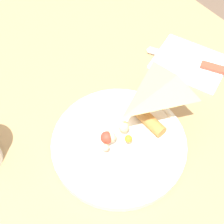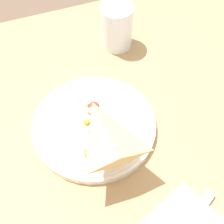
{
  "view_description": "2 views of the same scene",
  "coord_description": "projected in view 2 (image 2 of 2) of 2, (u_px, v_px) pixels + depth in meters",
  "views": [
    {
      "loc": [
        -0.41,
        0.22,
        1.3
      ],
      "look_at": [
        -0.1,
        -0.01,
        0.75
      ],
      "focal_mm": 55.0,
      "sensor_mm": 36.0,
      "label": 1
    },
    {
      "loc": [
        -0.26,
        -0.36,
        1.32
      ],
      "look_at": [
        -0.12,
        0.01,
        0.77
      ],
      "focal_mm": 55.0,
      "sensor_mm": 36.0,
      "label": 2
    }
  ],
  "objects": [
    {
      "name": "milk_glass",
      "position": [
        117.0,
        28.0,
        0.81
      ],
      "size": [
        0.08,
        0.08,
        0.11
      ],
      "color": "white",
      "rests_on": "dining_table"
    },
    {
      "name": "plate_pizza",
      "position": [
        94.0,
        125.0,
        0.7
      ],
      "size": [
        0.25,
        0.25,
        0.05
      ],
      "color": "silver",
      "rests_on": "dining_table"
    },
    {
      "name": "dining_table",
      "position": [
        163.0,
        136.0,
        0.81
      ],
      "size": [
        1.22,
        0.83,
        0.72
      ],
      "color": "#A87F51",
      "rests_on": "ground_plane"
    },
    {
      "name": "ground_plane",
      "position": [
        143.0,
        221.0,
        1.32
      ],
      "size": [
        6.0,
        6.0,
        0.0
      ],
      "primitive_type": "plane",
      "color": "brown"
    }
  ]
}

